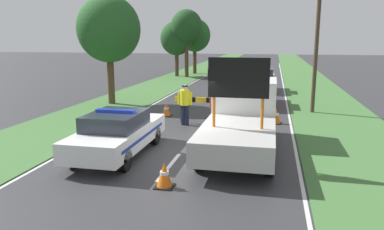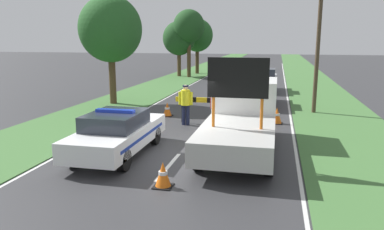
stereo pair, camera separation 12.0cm
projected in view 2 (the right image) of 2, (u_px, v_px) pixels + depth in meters
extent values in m
plane|color=#333335|center=(179.00, 154.00, 12.23)|extent=(160.00, 160.00, 0.00)
cube|color=silver|center=(168.00, 166.00, 11.09)|extent=(0.12, 2.48, 0.01)
cube|color=silver|center=(210.00, 118.00, 17.73)|extent=(0.12, 2.48, 0.01)
cube|color=silver|center=(228.00, 96.00, 24.38)|extent=(0.12, 2.48, 0.01)
cube|color=silver|center=(239.00, 84.00, 31.03)|extent=(0.12, 2.48, 0.01)
cube|color=silver|center=(246.00, 76.00, 37.67)|extent=(0.12, 2.48, 0.01)
cube|color=silver|center=(251.00, 70.00, 44.32)|extent=(0.12, 2.48, 0.01)
cube|color=silver|center=(254.00, 66.00, 50.96)|extent=(0.12, 2.48, 0.01)
cube|color=silver|center=(182.00, 89.00, 27.70)|extent=(0.10, 63.39, 0.01)
cube|color=silver|center=(287.00, 93.00, 26.08)|extent=(0.10, 63.39, 0.01)
cube|color=#427038|center=(172.00, 82.00, 32.61)|extent=(4.08, 120.00, 0.03)
cube|color=#427038|center=(313.00, 85.00, 30.06)|extent=(4.08, 120.00, 0.03)
cube|color=white|center=(118.00, 136.00, 12.14)|extent=(1.80, 4.60, 0.62)
cube|color=#282D38|center=(116.00, 120.00, 11.89)|extent=(1.58, 2.12, 0.49)
cylinder|color=black|center=(115.00, 133.00, 13.73)|extent=(0.24, 0.64, 0.64)
cylinder|color=black|center=(155.00, 135.00, 13.39)|extent=(0.24, 0.64, 0.64)
cylinder|color=black|center=(74.00, 156.00, 11.00)|extent=(0.24, 0.64, 0.64)
cylinder|color=black|center=(123.00, 160.00, 10.67)|extent=(0.24, 0.64, 0.64)
cube|color=#1E38C6|center=(115.00, 111.00, 11.83)|extent=(1.26, 0.24, 0.10)
cube|color=#193399|center=(118.00, 135.00, 12.13)|extent=(1.81, 3.77, 0.10)
cube|color=black|center=(143.00, 122.00, 14.38)|extent=(0.99, 0.08, 0.37)
cube|color=white|center=(246.00, 103.00, 14.03)|extent=(2.22, 2.35, 1.79)
cube|color=#232833|center=(248.00, 91.00, 15.07)|extent=(1.89, 0.04, 0.79)
cube|color=#B2B2AD|center=(237.00, 139.00, 11.16)|extent=(2.22, 3.88, 0.68)
cylinder|color=#D16619|center=(213.00, 112.00, 11.15)|extent=(0.09, 0.09, 0.90)
cylinder|color=#D16619|center=(262.00, 114.00, 10.85)|extent=(0.09, 0.09, 0.90)
cube|color=black|center=(238.00, 78.00, 10.79)|extent=(1.77, 0.12, 1.17)
cylinder|color=black|center=(219.00, 125.00, 14.42)|extent=(0.24, 0.88, 0.88)
cylinder|color=black|center=(272.00, 128.00, 13.99)|extent=(0.24, 0.88, 0.88)
cylinder|color=black|center=(199.00, 155.00, 10.70)|extent=(0.24, 0.88, 0.88)
cylinder|color=black|center=(269.00, 160.00, 10.27)|extent=(0.24, 0.88, 0.88)
cylinder|color=black|center=(182.00, 112.00, 16.84)|extent=(0.07, 0.07, 0.94)
cylinder|color=black|center=(233.00, 114.00, 16.35)|extent=(0.07, 0.07, 0.94)
cube|color=yellow|center=(181.00, 99.00, 16.74)|extent=(0.48, 0.08, 0.22)
cube|color=black|center=(191.00, 100.00, 16.63)|extent=(0.48, 0.08, 0.22)
cube|color=yellow|center=(202.00, 100.00, 16.53)|extent=(0.48, 0.08, 0.22)
cube|color=black|center=(212.00, 100.00, 16.43)|extent=(0.48, 0.08, 0.22)
cube|color=yellow|center=(223.00, 101.00, 16.32)|extent=(0.48, 0.08, 0.22)
cube|color=black|center=(234.00, 101.00, 16.22)|extent=(0.48, 0.08, 0.22)
cylinder|color=#191E38|center=(184.00, 115.00, 16.34)|extent=(0.17, 0.17, 0.88)
cylinder|color=#191E38|center=(188.00, 115.00, 16.30)|extent=(0.17, 0.17, 0.88)
cylinder|color=yellow|center=(186.00, 98.00, 16.16)|extent=(0.40, 0.40, 0.66)
cylinder|color=yellow|center=(180.00, 98.00, 16.22)|extent=(0.13, 0.13, 0.56)
cylinder|color=yellow|center=(191.00, 99.00, 16.11)|extent=(0.13, 0.13, 0.56)
sphere|color=beige|center=(186.00, 87.00, 16.07)|extent=(0.23, 0.23, 0.23)
cylinder|color=#141933|center=(186.00, 86.00, 16.06)|extent=(0.26, 0.26, 0.06)
cylinder|color=#232326|center=(215.00, 118.00, 15.99)|extent=(0.14, 0.14, 0.77)
cylinder|color=#232326|center=(218.00, 118.00, 15.95)|extent=(0.14, 0.14, 0.77)
cylinder|color=maroon|center=(217.00, 102.00, 15.84)|extent=(0.35, 0.35, 0.58)
cylinder|color=maroon|center=(212.00, 103.00, 15.89)|extent=(0.12, 0.12, 0.49)
cylinder|color=maroon|center=(222.00, 103.00, 15.79)|extent=(0.12, 0.12, 0.49)
sphere|color=tan|center=(217.00, 93.00, 15.76)|extent=(0.20, 0.20, 0.20)
cube|color=black|center=(276.00, 123.00, 16.66)|extent=(0.52, 0.52, 0.03)
cone|color=orange|center=(277.00, 115.00, 16.58)|extent=(0.44, 0.44, 0.69)
cylinder|color=white|center=(277.00, 115.00, 16.58)|extent=(0.25, 0.25, 0.10)
cube|color=black|center=(238.00, 124.00, 16.46)|extent=(0.49, 0.49, 0.03)
cone|color=orange|center=(238.00, 117.00, 16.39)|extent=(0.41, 0.41, 0.64)
cylinder|color=white|center=(238.00, 116.00, 16.38)|extent=(0.23, 0.23, 0.09)
cube|color=black|center=(163.00, 186.00, 9.56)|extent=(0.48, 0.48, 0.03)
cone|color=orange|center=(163.00, 174.00, 9.50)|extent=(0.40, 0.40, 0.63)
cylinder|color=white|center=(163.00, 173.00, 9.49)|extent=(0.23, 0.23, 0.09)
cube|color=black|center=(167.00, 116.00, 18.25)|extent=(0.50, 0.50, 0.03)
cone|color=orange|center=(167.00, 109.00, 18.18)|extent=(0.42, 0.42, 0.65)
cylinder|color=white|center=(167.00, 108.00, 18.18)|extent=(0.24, 0.24, 0.09)
cube|color=maroon|center=(259.00, 94.00, 21.16)|extent=(1.88, 4.34, 0.59)
cube|color=#282D38|center=(259.00, 85.00, 20.93)|extent=(1.65, 2.00, 0.48)
cylinder|color=black|center=(246.00, 95.00, 22.69)|extent=(0.24, 0.71, 0.71)
cylinder|color=black|center=(274.00, 96.00, 22.33)|extent=(0.24, 0.71, 0.71)
cylinder|color=black|center=(242.00, 102.00, 20.11)|extent=(0.24, 0.71, 0.71)
cylinder|color=black|center=(273.00, 103.00, 19.76)|extent=(0.24, 0.71, 0.71)
cube|color=#B2B2B7|center=(264.00, 81.00, 26.71)|extent=(1.73, 4.00, 0.76)
cube|color=#282D38|center=(264.00, 72.00, 26.47)|extent=(1.52, 1.84, 0.52)
cylinder|color=black|center=(254.00, 84.00, 28.13)|extent=(0.24, 0.69, 0.69)
cylinder|color=black|center=(274.00, 85.00, 27.81)|extent=(0.24, 0.69, 0.69)
cylinder|color=black|center=(252.00, 88.00, 25.76)|extent=(0.24, 0.69, 0.69)
cylinder|color=black|center=(274.00, 89.00, 25.44)|extent=(0.24, 0.69, 0.69)
cube|color=black|center=(224.00, 71.00, 34.46)|extent=(1.81, 4.49, 0.75)
cube|color=#282D38|center=(224.00, 65.00, 34.21)|extent=(1.59, 2.06, 0.43)
cylinder|color=black|center=(218.00, 74.00, 36.03)|extent=(0.24, 0.73, 0.73)
cylinder|color=black|center=(234.00, 74.00, 35.69)|extent=(0.24, 0.73, 0.73)
cylinder|color=black|center=(213.00, 77.00, 33.37)|extent=(0.24, 0.73, 0.73)
cylinder|color=black|center=(230.00, 77.00, 33.03)|extent=(0.24, 0.73, 0.73)
cylinder|color=#4C3823|center=(189.00, 58.00, 36.09)|extent=(0.37, 0.37, 3.73)
ellipsoid|color=#1E471E|center=(189.00, 26.00, 35.49)|extent=(2.98, 2.98, 3.13)
cylinder|color=#4C3823|center=(112.00, 79.00, 21.41)|extent=(0.39, 0.39, 2.91)
ellipsoid|color=#235623|center=(110.00, 29.00, 20.85)|extent=(3.52, 3.52, 3.70)
cylinder|color=#4C3823|center=(179.00, 63.00, 37.02)|extent=(0.37, 0.37, 2.54)
ellipsoid|color=#1E471E|center=(179.00, 38.00, 36.53)|extent=(3.16, 3.16, 3.31)
cylinder|color=#4C3823|center=(197.00, 60.00, 39.73)|extent=(0.38, 0.38, 2.81)
ellipsoid|color=#235623|center=(197.00, 35.00, 39.20)|extent=(3.28, 3.28, 3.44)
cylinder|color=#473828|center=(318.00, 47.00, 18.37)|extent=(0.20, 0.20, 6.60)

